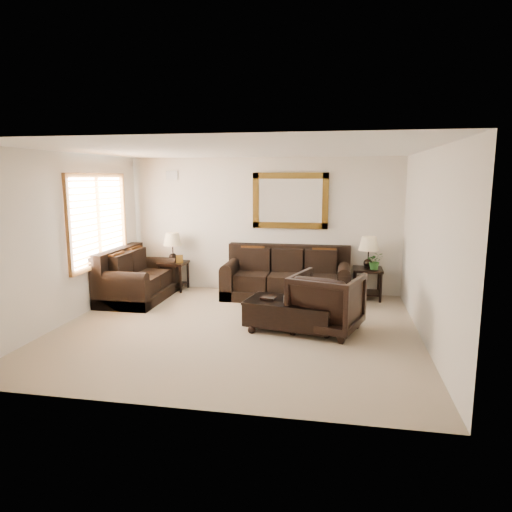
% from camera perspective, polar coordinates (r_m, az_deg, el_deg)
% --- Properties ---
extents(room, '(5.51, 5.01, 2.71)m').
position_cam_1_polar(room, '(6.82, -2.62, 1.72)').
color(room, gray).
rests_on(room, ground).
extents(window, '(0.07, 1.96, 1.66)m').
position_cam_1_polar(window, '(8.62, -19.05, 4.23)').
color(window, white).
rests_on(window, room).
extents(mirror, '(1.50, 0.06, 1.10)m').
position_cam_1_polar(mirror, '(9.11, 4.29, 6.90)').
color(mirror, '#552E11').
rests_on(mirror, room).
extents(air_vent, '(0.25, 0.02, 0.18)m').
position_cam_1_polar(air_vent, '(9.68, -10.48, 9.90)').
color(air_vent, '#999999').
rests_on(air_vent, room).
extents(sofa, '(2.42, 1.04, 0.99)m').
position_cam_1_polar(sofa, '(8.87, 3.86, -2.90)').
color(sofa, black).
rests_on(sofa, room).
extents(loveseat, '(1.03, 1.73, 0.97)m').
position_cam_1_polar(loveseat, '(9.02, -14.85, -3.00)').
color(loveseat, black).
rests_on(loveseat, room).
extents(end_table_left, '(0.54, 0.54, 1.19)m').
position_cam_1_polar(end_table_left, '(9.50, -10.35, 0.38)').
color(end_table_left, black).
rests_on(end_table_left, room).
extents(end_table_right, '(0.55, 0.55, 1.21)m').
position_cam_1_polar(end_table_right, '(8.91, 13.85, -0.30)').
color(end_table_right, black).
rests_on(end_table_right, room).
extents(coffee_table, '(1.46, 0.96, 0.57)m').
position_cam_1_polar(coffee_table, '(7.02, 4.33, -6.98)').
color(coffee_table, black).
rests_on(coffee_table, room).
extents(armchair, '(1.19, 1.16, 0.99)m').
position_cam_1_polar(armchair, '(6.96, 8.82, -5.41)').
color(armchair, black).
rests_on(armchair, floor).
extents(potted_plant, '(0.31, 0.35, 0.26)m').
position_cam_1_polar(potted_plant, '(8.83, 14.64, -0.83)').
color(potted_plant, '#24541C').
rests_on(potted_plant, end_table_right).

